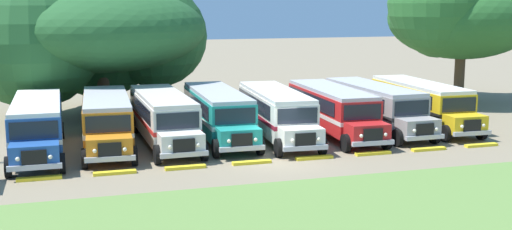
{
  "coord_description": "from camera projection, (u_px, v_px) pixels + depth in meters",
  "views": [
    {
      "loc": [
        -10.53,
        -30.05,
        7.93
      ],
      "look_at": [
        0.0,
        4.43,
        1.6
      ],
      "focal_mm": 44.62,
      "sensor_mm": 36.0,
      "label": 1
    }
  ],
  "objects": [
    {
      "name": "parked_bus_slot_3",
      "position": [
        218.0,
        112.0,
        37.79
      ],
      "size": [
        2.91,
        10.87,
        2.82
      ],
      "rotation": [
        0.0,
        0.0,
        -1.6
      ],
      "color": "teal",
      "rests_on": "ground_plane"
    },
    {
      "name": "curb_wheelstop_6",
      "position": [
        429.0,
        149.0,
        34.77
      ],
      "size": [
        2.0,
        0.36,
        0.15
      ],
      "primitive_type": "cube",
      "color": "yellow",
      "rests_on": "ground_plane"
    },
    {
      "name": "secondary_tree",
      "position": [
        456.0,
        14.0,
        50.33
      ],
      "size": [
        13.04,
        11.57,
        11.74
      ],
      "color": "brown",
      "rests_on": "ground_plane"
    },
    {
      "name": "ground_plane",
      "position": [
        281.0,
        160.0,
        32.71
      ],
      "size": [
        220.0,
        220.0,
        0.0
      ],
      "primitive_type": "plane",
      "color": "#84755B"
    },
    {
      "name": "curb_wheelstop_1",
      "position": [
        115.0,
        173.0,
        29.92
      ],
      "size": [
        2.0,
        0.36,
        0.15
      ],
      "primitive_type": "cube",
      "color": "yellow",
      "rests_on": "ground_plane"
    },
    {
      "name": "parked_bus_slot_0",
      "position": [
        37.0,
        124.0,
        34.04
      ],
      "size": [
        2.69,
        10.84,
        2.82
      ],
      "rotation": [
        0.0,
        0.0,
        -1.57
      ],
      "color": "#23519E",
      "rests_on": "ground_plane"
    },
    {
      "name": "parked_bus_slot_2",
      "position": [
        163.0,
        116.0,
        36.43
      ],
      "size": [
        2.86,
        10.86,
        2.82
      ],
      "rotation": [
        0.0,
        0.0,
        -1.55
      ],
      "color": "silver",
      "rests_on": "ground_plane"
    },
    {
      "name": "foreground_grass_strip",
      "position": [
        357.0,
        213.0,
        24.4
      ],
      "size": [
        80.0,
        10.01,
        0.01
      ],
      "primitive_type": "cube",
      "color": "olive",
      "rests_on": "ground_plane"
    },
    {
      "name": "curb_wheelstop_5",
      "position": [
        373.0,
        153.0,
        33.8
      ],
      "size": [
        2.0,
        0.36,
        0.15
      ],
      "primitive_type": "cube",
      "color": "yellow",
      "rests_on": "ground_plane"
    },
    {
      "name": "parked_bus_slot_6",
      "position": [
        375.0,
        105.0,
        40.41
      ],
      "size": [
        2.89,
        10.86,
        2.82
      ],
      "rotation": [
        0.0,
        0.0,
        -1.55
      ],
      "color": "#9E9993",
      "rests_on": "ground_plane"
    },
    {
      "name": "parked_bus_slot_4",
      "position": [
        276.0,
        111.0,
        37.96
      ],
      "size": [
        3.25,
        10.92,
        2.82
      ],
      "rotation": [
        0.0,
        0.0,
        -1.63
      ],
      "color": "silver",
      "rests_on": "ground_plane"
    },
    {
      "name": "curb_wheelstop_4",
      "position": [
        314.0,
        158.0,
        32.83
      ],
      "size": [
        2.0,
        0.36,
        0.15
      ],
      "primitive_type": "cube",
      "color": "yellow",
      "rests_on": "ground_plane"
    },
    {
      "name": "curb_wheelstop_7",
      "position": [
        481.0,
        145.0,
        35.74
      ],
      "size": [
        2.0,
        0.36,
        0.15
      ],
      "primitive_type": "cube",
      "color": "yellow",
      "rests_on": "ground_plane"
    },
    {
      "name": "parked_bus_slot_5",
      "position": [
        333.0,
        108.0,
        39.07
      ],
      "size": [
        2.98,
        10.88,
        2.82
      ],
      "rotation": [
        0.0,
        0.0,
        -1.6
      ],
      "color": "red",
      "rests_on": "ground_plane"
    },
    {
      "name": "curb_wheelstop_2",
      "position": [
        185.0,
        167.0,
        30.89
      ],
      "size": [
        2.0,
        0.36,
        0.15
      ],
      "primitive_type": "cube",
      "color": "yellow",
      "rests_on": "ground_plane"
    },
    {
      "name": "parked_bus_slot_1",
      "position": [
        107.0,
        118.0,
        35.66
      ],
      "size": [
        3.11,
        10.9,
        2.82
      ],
      "rotation": [
        0.0,
        0.0,
        -1.62
      ],
      "color": "orange",
      "rests_on": "ground_plane"
    },
    {
      "name": "curb_wheelstop_0",
      "position": [
        39.0,
        178.0,
        28.95
      ],
      "size": [
        2.0,
        0.36,
        0.15
      ],
      "primitive_type": "cube",
      "color": "yellow",
      "rests_on": "ground_plane"
    },
    {
      "name": "curb_wheelstop_3",
      "position": [
        252.0,
        162.0,
        31.86
      ],
      "size": [
        2.0,
        0.36,
        0.15
      ],
      "primitive_type": "cube",
      "color": "yellow",
      "rests_on": "ground_plane"
    },
    {
      "name": "broad_shade_tree",
      "position": [
        94.0,
        34.0,
        45.09
      ],
      "size": [
        16.92,
        15.17,
        10.31
      ],
      "color": "brown",
      "rests_on": "ground_plane"
    },
    {
      "name": "parked_bus_slot_7",
      "position": [
        422.0,
        102.0,
        41.63
      ],
      "size": [
        2.97,
        10.88,
        2.82
      ],
      "rotation": [
        0.0,
        0.0,
        -1.6
      ],
      "color": "yellow",
      "rests_on": "ground_plane"
    }
  ]
}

